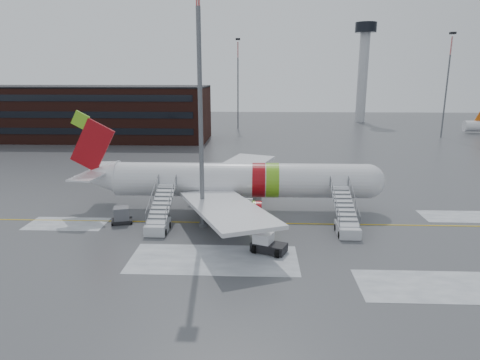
{
  "coord_description": "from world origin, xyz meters",
  "views": [
    {
      "loc": [
        -2.46,
        -42.86,
        15.09
      ],
      "look_at": [
        -4.28,
        1.38,
        4.0
      ],
      "focal_mm": 32.0,
      "sensor_mm": 36.0,
      "label": 1
    }
  ],
  "objects_px": {
    "airliner": "(232,181)",
    "pushback_tug": "(267,244)",
    "airstair_aft": "(159,219)",
    "uld_container": "(122,216)",
    "airstair_fwd": "(346,222)",
    "light_mast_near": "(200,89)"
  },
  "relations": [
    {
      "from": "airliner",
      "to": "airstair_fwd",
      "type": "distance_m",
      "value": 13.42
    },
    {
      "from": "pushback_tug",
      "to": "light_mast_near",
      "type": "relative_size",
      "value": 0.13
    },
    {
      "from": "light_mast_near",
      "to": "airstair_aft",
      "type": "bearing_deg",
      "value": -164.54
    },
    {
      "from": "airstair_aft",
      "to": "uld_container",
      "type": "relative_size",
      "value": 3.17
    },
    {
      "from": "light_mast_near",
      "to": "pushback_tug",
      "type": "bearing_deg",
      "value": -44.58
    },
    {
      "from": "pushback_tug",
      "to": "uld_container",
      "type": "distance_m",
      "value": 16.32
    },
    {
      "from": "airstair_aft",
      "to": "pushback_tug",
      "type": "height_order",
      "value": "airstair_aft"
    },
    {
      "from": "airstair_aft",
      "to": "light_mast_near",
      "type": "height_order",
      "value": "light_mast_near"
    },
    {
      "from": "airstair_aft",
      "to": "uld_container",
      "type": "height_order",
      "value": "airstair_aft"
    },
    {
      "from": "airliner",
      "to": "pushback_tug",
      "type": "height_order",
      "value": "airliner"
    },
    {
      "from": "light_mast_near",
      "to": "airliner",
      "type": "bearing_deg",
      "value": 63.43
    },
    {
      "from": "pushback_tug",
      "to": "airstair_fwd",
      "type": "bearing_deg",
      "value": 33.34
    },
    {
      "from": "airliner",
      "to": "pushback_tug",
      "type": "bearing_deg",
      "value": -72.46
    },
    {
      "from": "airstair_fwd",
      "to": "uld_container",
      "type": "xyz_separation_m",
      "value": [
        -22.65,
        1.64,
        -0.27
      ]
    },
    {
      "from": "pushback_tug",
      "to": "airliner",
      "type": "bearing_deg",
      "value": 107.54
    },
    {
      "from": "airstair_aft",
      "to": "pushback_tug",
      "type": "relative_size",
      "value": 2.31
    },
    {
      "from": "airstair_fwd",
      "to": "airstair_aft",
      "type": "distance_m",
      "value": 18.35
    },
    {
      "from": "airstair_fwd",
      "to": "pushback_tug",
      "type": "relative_size",
      "value": 2.31
    },
    {
      "from": "pushback_tug",
      "to": "light_mast_near",
      "type": "height_order",
      "value": "light_mast_near"
    },
    {
      "from": "uld_container",
      "to": "airstair_fwd",
      "type": "bearing_deg",
      "value": -4.13
    },
    {
      "from": "airliner",
      "to": "pushback_tug",
      "type": "relative_size",
      "value": 10.51
    },
    {
      "from": "airstair_fwd",
      "to": "uld_container",
      "type": "distance_m",
      "value": 22.71
    }
  ]
}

